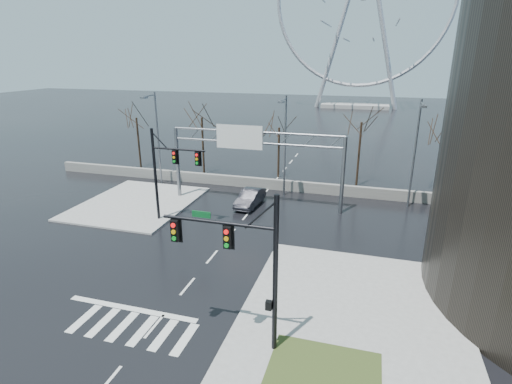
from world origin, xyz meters
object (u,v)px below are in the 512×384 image
at_px(car, 250,198).
at_px(signal_mast_far, 167,167).
at_px(ferris_wheel, 363,4).
at_px(signal_mast_near, 246,257).
at_px(sign_gantry, 251,152).

bearing_deg(car, signal_mast_far, -130.18).
bearing_deg(signal_mast_far, ferris_wheel, 82.80).
xyz_separation_m(signal_mast_near, car, (-5.55, 18.61, -4.10)).
relative_size(sign_gantry, ferris_wheel, 0.32).
relative_size(signal_mast_far, sign_gantry, 0.49).
height_order(sign_gantry, ferris_wheel, ferris_wheel).
xyz_separation_m(sign_gantry, ferris_wheel, (5.38, 80.04, 20.95)).
distance_m(sign_gantry, car, 4.42).
height_order(sign_gantry, car, sign_gantry).
xyz_separation_m(signal_mast_near, signal_mast_far, (-11.01, 13.00, -0.04)).
bearing_deg(ferris_wheel, signal_mast_far, -97.20).
relative_size(signal_mast_near, signal_mast_far, 1.00).
distance_m(signal_mast_far, ferris_wheel, 89.30).
bearing_deg(signal_mast_near, sign_gantry, 106.19).
xyz_separation_m(ferris_wheel, car, (-5.41, -80.43, -25.36)).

